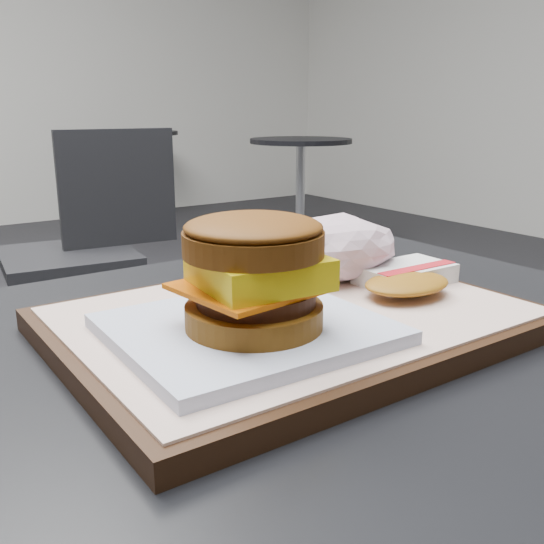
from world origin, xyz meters
The scene contains 7 objects.
serving_tray centered at (0.04, 0.02, 0.78)m, with size 0.38×0.28×0.02m.
breakfast_sandwich centered at (-0.02, -0.01, 0.83)m, with size 0.19×0.17×0.09m.
hash_brown centered at (0.17, 0.01, 0.80)m, with size 0.12×0.09×0.02m.
crumpled_wrapper centered at (0.14, 0.08, 0.82)m, with size 0.14×0.11×0.06m, color silver, non-canonical shape.
neighbor_chair centered at (0.40, 1.66, 0.51)m, with size 0.62×0.47×0.88m.
bg_table_near centered at (2.20, 2.80, 0.56)m, with size 0.66×0.66×0.75m.
bg_table_far centered at (1.80, 4.50, 0.56)m, with size 0.66×0.66×0.75m.
Camera 1 is at (-0.25, -0.36, 0.96)m, focal length 40.00 mm.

